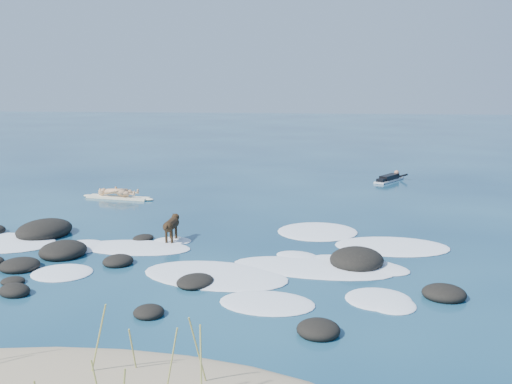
# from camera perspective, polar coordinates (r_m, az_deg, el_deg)

# --- Properties ---
(ground) EXTENTS (160.00, 160.00, 0.00)m
(ground) POSITION_cam_1_polar(r_m,az_deg,el_deg) (15.53, -5.07, -5.87)
(ground) COLOR #0A2642
(ground) RESTS_ON ground
(dune_grass) EXTENTS (3.76, 1.76, 1.23)m
(dune_grass) POSITION_cam_1_polar(r_m,az_deg,el_deg) (8.38, -15.33, -16.19)
(dune_grass) COLOR #A2A34E
(dune_grass) RESTS_ON ground
(reef_rocks) EXTENTS (13.83, 7.32, 0.61)m
(reef_rocks) POSITION_cam_1_polar(r_m,az_deg,el_deg) (15.33, -12.79, -5.85)
(reef_rocks) COLOR black
(reef_rocks) RESTS_ON ground
(breaking_foam) EXTENTS (14.25, 8.32, 0.12)m
(breaking_foam) POSITION_cam_1_polar(r_m,az_deg,el_deg) (14.88, -2.37, -6.53)
(breaking_foam) COLOR white
(breaking_foam) RESTS_ON ground
(standing_surfer_rig) EXTENTS (3.09, 0.90, 1.76)m
(standing_surfer_rig) POSITION_cam_1_polar(r_m,az_deg,el_deg) (23.05, -13.70, 1.04)
(standing_surfer_rig) COLOR #FDF5CB
(standing_surfer_rig) RESTS_ON ground
(paddling_surfer_rig) EXTENTS (1.68, 2.28, 0.42)m
(paddling_surfer_rig) POSITION_cam_1_polar(r_m,az_deg,el_deg) (27.38, 13.22, 1.36)
(paddling_surfer_rig) COLOR silver
(paddling_surfer_rig) RESTS_ON ground
(dog) EXTENTS (0.31, 1.22, 0.77)m
(dog) POSITION_cam_1_polar(r_m,az_deg,el_deg) (16.37, -8.44, -3.23)
(dog) COLOR black
(dog) RESTS_ON ground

